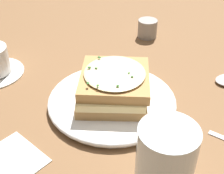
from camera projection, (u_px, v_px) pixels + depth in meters
The scene contains 6 objects.
ground_plane at pixel (116, 113), 0.56m from camera, with size 2.40×2.40×0.00m, color brown.
dinner_plate at pixel (112, 101), 0.57m from camera, with size 0.23×0.23×0.01m.
sandwich at pixel (113, 85), 0.55m from camera, with size 0.18×0.17×0.06m.
water_glass at pixel (165, 165), 0.39m from camera, with size 0.07×0.07×0.12m, color silver.
napkin at pixel (2, 166), 0.46m from camera, with size 0.11×0.09×0.00m, color white.
condiment_pot at pixel (147, 28), 0.79m from camera, with size 0.05×0.05×0.04m, color gray.
Camera 1 is at (-0.30, -0.30, 0.36)m, focal length 50.00 mm.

